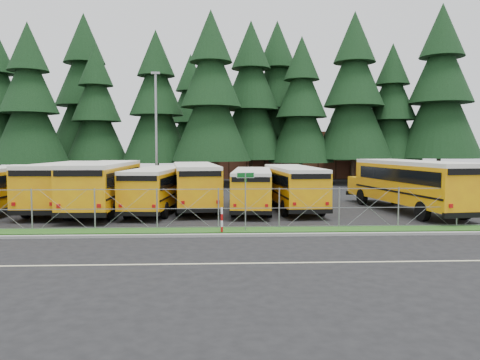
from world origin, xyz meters
The scene contains 30 objects.
ground centered at (0.00, 0.00, 0.00)m, with size 120.00×120.00×0.00m, color black.
curb centered at (0.00, -3.10, 0.06)m, with size 50.00×0.25×0.12m, color gray.
grass_verge centered at (0.00, -1.70, 0.03)m, with size 50.00×1.40×0.06m, color #183F12.
road_lane_line centered at (0.00, -8.00, 0.01)m, with size 50.00×0.12×0.01m, color beige.
chainlink_fence centered at (0.00, -1.00, 1.00)m, with size 44.00×0.10×2.00m, color gray, non-canonical shape.
brick_building centered at (6.00, 40.00, 3.00)m, with size 22.00×10.00×6.00m, color brown.
bus_0 centered at (-14.16, 4.89, 1.41)m, with size 2.53×10.72×2.81m, color #FFB108, non-canonical shape.
bus_1 centered at (-10.56, 6.21, 1.51)m, with size 2.72×11.51×3.02m, color #FFB108, non-canonical shape.
bus_2 centered at (-7.95, 5.24, 1.54)m, with size 2.77×11.74×3.08m, color #FFB108, non-canonical shape.
bus_3 centered at (-4.77, 5.42, 1.36)m, with size 2.44×10.35×2.71m, color #FFB108, non-canonical shape.
bus_4 centered at (-2.55, 6.67, 1.46)m, with size 2.63×11.15×2.92m, color #FFB108, non-canonical shape.
bus_5 centered at (1.15, 5.48, 1.30)m, with size 2.34×9.93×2.60m, color #FFB108, non-canonical shape.
bus_6 centered at (3.75, 5.94, 1.38)m, with size 2.49×10.56×2.77m, color #FFB108, non-canonical shape.
bus_east centered at (10.78, 4.39, 1.59)m, with size 2.86×12.10×3.17m, color #FFB108, non-canonical shape.
street_sign centered at (0.28, -1.87, 2.03)m, with size 0.84×0.55×2.81m.
striped_bollard centered at (-0.85, -2.26, 0.60)m, with size 0.11×0.11×1.20m, color #B20C0C.
light_standard centered at (-6.11, 15.13, 5.50)m, with size 0.70×0.35×10.14m.
conifer_1 centered at (-19.57, 23.46, 8.12)m, with size 7.34×7.34×16.24m, color black, non-canonical shape.
conifer_2 centered at (-13.96, 26.97, 7.47)m, with size 6.75×6.75×14.93m, color black, non-canonical shape.
conifer_3 centered at (-7.51, 26.29, 8.15)m, with size 7.37×7.37×16.29m, color black, non-canonical shape.
conifer_4 centered at (-1.71, 23.96, 8.89)m, with size 8.04×8.04×17.78m, color black, non-canonical shape.
conifer_5 centered at (2.66, 28.83, 9.02)m, with size 8.16×8.16×18.05m, color black, non-canonical shape.
conifer_6 centered at (8.06, 27.11, 8.01)m, with size 7.24×7.24×16.01m, color black, non-canonical shape.
conifer_7 centered at (13.75, 26.84, 9.32)m, with size 8.43×8.43×18.64m, color black, non-canonical shape.
conifer_8 centered at (18.40, 27.94, 7.77)m, with size 7.02×7.02×15.53m, color black, non-canonical shape.
conifer_9 centered at (22.86, 25.76, 9.65)m, with size 8.73×8.73×19.30m, color black, non-canonical shape.
conifer_10 centered at (-16.36, 31.47, 9.68)m, with size 8.75×8.75×19.35m, color black, non-canonical shape.
conifer_11 centered at (-4.43, 35.65, 7.82)m, with size 7.07×7.07×15.64m, color black, non-canonical shape.
conifer_12 centered at (5.95, 31.66, 9.40)m, with size 8.50×8.50×18.80m, color black, non-canonical shape.
conifer_13 centered at (15.99, 34.76, 8.22)m, with size 7.44×7.44×16.45m, color black, non-canonical shape.
Camera 1 is at (-1.00, -23.82, 3.99)m, focal length 35.00 mm.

